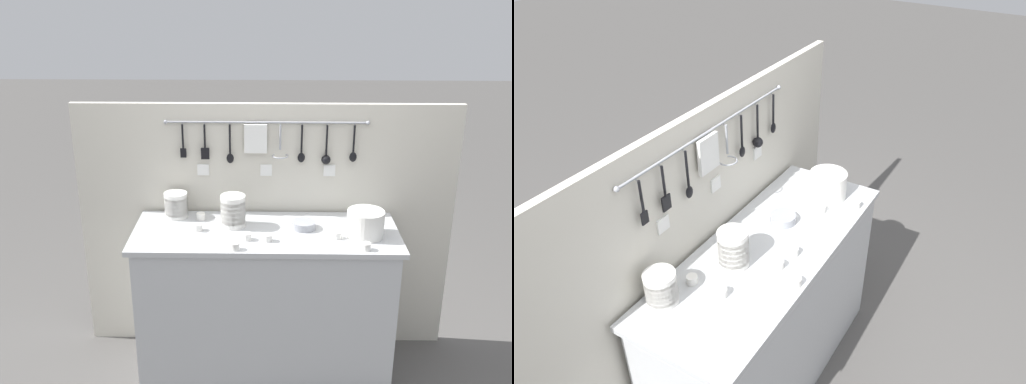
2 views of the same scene
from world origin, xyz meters
The scene contains 14 objects.
ground_plane centered at (0.00, 0.00, 0.00)m, with size 20.00×20.00×0.00m, color #514F4C.
counter centered at (0.00, 0.00, 0.47)m, with size 1.53×0.58×0.94m.
back_wall centered at (0.00, 0.32, 0.81)m, with size 2.33×0.11×1.62m.
bowl_stack_nested_right centered at (-0.19, 0.07, 1.04)m, with size 0.14×0.14×0.19m.
bowl_stack_tall_left centered at (-0.54, 0.20, 1.02)m, with size 0.14×0.14×0.16m.
plate_stack centered at (0.56, -0.05, 1.02)m, with size 0.21×0.21×0.15m.
steel_mixing_bowl centered at (0.22, 0.04, 0.96)m, with size 0.14×0.14×0.04m.
cup_centre centered at (0.54, -0.23, 0.96)m, with size 0.05×0.05×0.04m.
cup_front_right centered at (-0.39, 0.16, 0.96)m, with size 0.05×0.05×0.04m.
cup_back_left centered at (0.40, -0.09, 0.96)m, with size 0.05×0.05×0.04m.
cup_back_right centered at (-0.39, 0.00, 0.96)m, with size 0.05×0.05×0.04m.
cup_mid_row centered at (-0.16, -0.24, 0.96)m, with size 0.05×0.05×0.04m.
cup_front_left centered at (0.01, -0.13, 0.96)m, with size 0.05×0.05×0.04m.
cup_by_caddy centered at (-0.10, -0.12, 0.96)m, with size 0.05×0.05×0.04m.
Camera 1 is at (0.01, -3.14, 2.38)m, focal length 42.00 mm.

